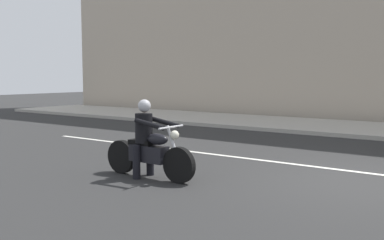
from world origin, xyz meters
The scene contains 3 objects.
ground_plane centered at (0.00, 0.00, 0.00)m, with size 80.00×80.00×0.00m, color #292929.
lane_marking_stripe centered at (-0.61, 0.90, 0.00)m, with size 18.00×0.14×0.01m, color silver.
motorcycle_with_rider_black_leather centered at (-3.39, -1.99, 0.63)m, with size 2.14×0.70×1.53m.
Camera 1 is at (2.21, -8.39, 1.99)m, focal length 41.39 mm.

